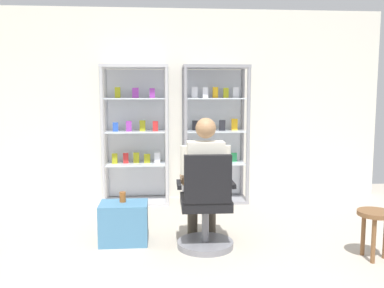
{
  "coord_description": "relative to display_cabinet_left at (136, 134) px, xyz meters",
  "views": [
    {
      "loc": [
        -0.24,
        -3.03,
        1.53
      ],
      "look_at": [
        0.11,
        1.24,
        1.0
      ],
      "focal_mm": 39.01,
      "sensor_mm": 36.0,
      "label": 1
    }
  ],
  "objects": [
    {
      "name": "back_wall",
      "position": [
        0.55,
        0.24,
        0.39
      ],
      "size": [
        6.0,
        0.1,
        2.7
      ],
      "primitive_type": "cube",
      "color": "silver",
      "rests_on": "ground"
    },
    {
      "name": "display_cabinet_left",
      "position": [
        0.0,
        0.0,
        0.0
      ],
      "size": [
        0.9,
        0.45,
        1.9
      ],
      "color": "#B7B7BC",
      "rests_on": "ground"
    },
    {
      "name": "display_cabinet_right",
      "position": [
        1.1,
        -0.0,
        0.01
      ],
      "size": [
        0.9,
        0.45,
        1.9
      ],
      "color": "gray",
      "rests_on": "ground"
    },
    {
      "name": "office_chair",
      "position": [
        0.77,
        -1.88,
        -0.57
      ],
      "size": [
        0.56,
        0.56,
        0.96
      ],
      "color": "slate",
      "rests_on": "ground"
    },
    {
      "name": "seated_shopkeeper",
      "position": [
        0.77,
        -1.71,
        -0.25
      ],
      "size": [
        0.49,
        0.57,
        1.29
      ],
      "color": "#3F382D",
      "rests_on": "ground"
    },
    {
      "name": "storage_crate",
      "position": [
        -0.05,
        -1.63,
        -0.75
      ],
      "size": [
        0.48,
        0.36,
        0.42
      ],
      "primitive_type": "cube",
      "color": "teal",
      "rests_on": "ground"
    },
    {
      "name": "tea_glass",
      "position": [
        -0.06,
        -1.59,
        -0.49
      ],
      "size": [
        0.07,
        0.07,
        0.1
      ],
      "primitive_type": "cylinder",
      "color": "brown",
      "rests_on": "storage_crate"
    },
    {
      "name": "wooden_stool",
      "position": [
        2.28,
        -2.24,
        -0.6
      ],
      "size": [
        0.32,
        0.32,
        0.45
      ],
      "color": "brown",
      "rests_on": "ground"
    }
  ]
}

